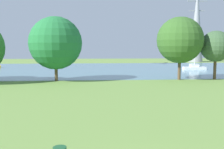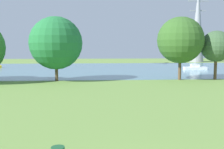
{
  "view_description": "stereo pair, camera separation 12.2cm",
  "coord_description": "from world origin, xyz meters",
  "px_view_note": "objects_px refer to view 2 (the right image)",
  "views": [
    {
      "loc": [
        -2.38,
        -8.17,
        4.85
      ],
      "look_at": [
        -0.28,
        19.15,
        1.98
      ],
      "focal_mm": 42.14,
      "sensor_mm": 36.0,
      "label": 1
    },
    {
      "loc": [
        -2.26,
        -8.18,
        4.85
      ],
      "look_at": [
        -0.28,
        19.15,
        1.98
      ],
      "focal_mm": 42.14,
      "sensor_mm": 36.0,
      "label": 2
    }
  ],
  "objects_px": {
    "tree_mid_shore": "(216,46)",
    "electricity_pylon": "(198,24)",
    "sailboat_white": "(195,68)",
    "tree_east_near": "(56,43)",
    "tree_east_far": "(180,40)"
  },
  "relations": [
    {
      "from": "tree_mid_shore",
      "to": "electricity_pylon",
      "type": "distance_m",
      "value": 48.06
    },
    {
      "from": "sailboat_white",
      "to": "tree_east_near",
      "type": "xyz_separation_m",
      "value": [
        -27.05,
        -16.81,
        4.94
      ]
    },
    {
      "from": "sailboat_white",
      "to": "electricity_pylon",
      "type": "bearing_deg",
      "value": 67.62
    },
    {
      "from": "tree_east_near",
      "to": "electricity_pylon",
      "type": "distance_m",
      "value": 59.89
    },
    {
      "from": "tree_east_far",
      "to": "tree_east_near",
      "type": "bearing_deg",
      "value": -179.45
    },
    {
      "from": "tree_east_near",
      "to": "tree_east_far",
      "type": "height_order",
      "value": "tree_east_far"
    },
    {
      "from": "sailboat_white",
      "to": "electricity_pylon",
      "type": "height_order",
      "value": "electricity_pylon"
    },
    {
      "from": "tree_east_far",
      "to": "electricity_pylon",
      "type": "relative_size",
      "value": 0.38
    },
    {
      "from": "sailboat_white",
      "to": "tree_east_far",
      "type": "bearing_deg",
      "value": -118.37
    },
    {
      "from": "tree_east_near",
      "to": "electricity_pylon",
      "type": "relative_size",
      "value": 0.38
    },
    {
      "from": "electricity_pylon",
      "to": "tree_east_far",
      "type": "bearing_deg",
      "value": -114.66
    },
    {
      "from": "sailboat_white",
      "to": "electricity_pylon",
      "type": "relative_size",
      "value": 0.28
    },
    {
      "from": "sailboat_white",
      "to": "tree_mid_shore",
      "type": "relative_size",
      "value": 0.94
    },
    {
      "from": "electricity_pylon",
      "to": "tree_east_near",
      "type": "bearing_deg",
      "value": -130.61
    },
    {
      "from": "sailboat_white",
      "to": "tree_east_far",
      "type": "height_order",
      "value": "tree_east_far"
    }
  ]
}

